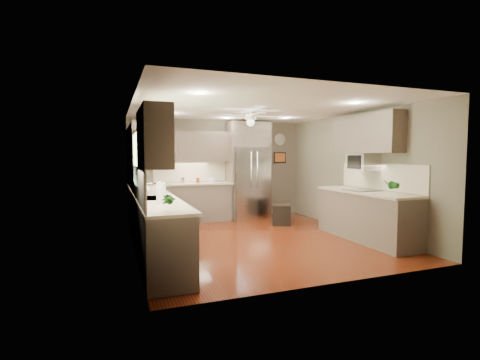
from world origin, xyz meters
TOP-DOWN VIEW (x-y plane):
  - floor at (0.00, 0.00)m, footprint 5.00×5.00m
  - ceiling at (0.00, 0.00)m, footprint 5.00×5.00m
  - wall_back at (0.00, 2.50)m, footprint 4.50×0.00m
  - wall_front at (0.00, -2.50)m, footprint 4.50×0.00m
  - wall_left at (-2.25, 0.00)m, footprint 0.00×5.00m
  - wall_right at (2.25, 0.00)m, footprint 0.00×5.00m
  - canister_b at (-0.99, 2.25)m, footprint 0.10×0.10m
  - canister_d at (-0.62, 2.19)m, footprint 0.10×0.10m
  - soap_bottle at (-2.07, -0.15)m, footprint 0.11×0.11m
  - potted_plant_left at (-1.96, -1.96)m, footprint 0.16×0.11m
  - potted_plant_right at (1.91, -1.41)m, footprint 0.19×0.16m
  - bowl at (-0.27, 2.19)m, footprint 0.21×0.21m
  - left_run at (-1.95, 0.15)m, footprint 0.65×4.70m
  - back_run at (-0.72, 2.20)m, footprint 1.85×0.65m
  - uppers at (-0.74, 0.71)m, footprint 4.50×4.70m
  - window at (-2.22, -0.50)m, footprint 0.05×1.12m
  - sink at (-1.93, -0.50)m, footprint 0.50×0.70m
  - refrigerator at (0.70, 2.16)m, footprint 1.06×0.75m
  - right_run at (1.93, -0.80)m, footprint 0.70×2.20m
  - microwave at (2.03, -0.55)m, footprint 0.43×0.55m
  - ceiling_fan at (-0.00, 0.30)m, footprint 1.18×1.18m
  - recessed_lights at (-0.04, 0.40)m, footprint 2.84×3.14m
  - wall_clock at (1.75, 2.48)m, footprint 0.30×0.03m
  - framed_print at (1.75, 2.48)m, footprint 0.36×0.03m
  - stool at (1.09, 1.07)m, footprint 0.54×0.54m
  - paper_towel at (-1.94, -1.15)m, footprint 0.13×0.13m

SIDE VIEW (x-z plane):
  - floor at x=0.00m, z-range 0.00..0.00m
  - stool at x=1.09m, z-range 0.00..0.48m
  - left_run at x=-1.95m, z-range -0.24..1.21m
  - back_run at x=-0.72m, z-range -0.24..1.21m
  - right_run at x=1.93m, z-range -0.24..1.21m
  - sink at x=-1.93m, z-range 0.75..1.07m
  - bowl at x=-0.27m, z-range 0.94..0.99m
  - canister_d at x=-0.62m, z-range 0.94..1.06m
  - canister_b at x=-0.99m, z-range 0.94..1.08m
  - soap_bottle at x=-2.07m, z-range 0.94..1.14m
  - paper_towel at x=-1.94m, z-range 0.92..1.24m
  - potted_plant_left at x=-1.96m, z-range 0.94..1.23m
  - potted_plant_right at x=1.91m, z-range 0.94..1.26m
  - refrigerator at x=0.70m, z-range -0.04..2.41m
  - wall_back at x=0.00m, z-range -1.00..3.50m
  - wall_front at x=0.00m, z-range -1.00..3.50m
  - wall_left at x=-2.25m, z-range -1.25..3.75m
  - wall_right at x=2.25m, z-range -1.25..3.75m
  - microwave at x=2.03m, z-range 1.31..1.65m
  - framed_print at x=1.75m, z-range 1.40..1.70m
  - window at x=-2.22m, z-range 1.09..2.01m
  - uppers at x=-0.74m, z-range 1.39..2.35m
  - wall_clock at x=1.75m, z-range 1.90..2.20m
  - ceiling_fan at x=0.00m, z-range 2.17..2.49m
  - recessed_lights at x=-0.04m, z-range 2.49..2.50m
  - ceiling at x=0.00m, z-range 2.50..2.50m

